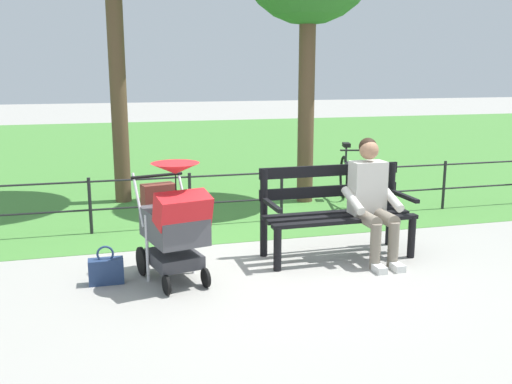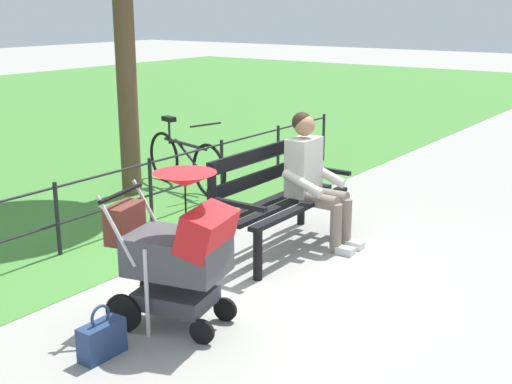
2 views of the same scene
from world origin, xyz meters
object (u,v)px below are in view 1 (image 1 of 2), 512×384
park_bench (335,207)px  person_on_bench (372,196)px  handbag (106,270)px  stroller (174,221)px  bicycle (349,181)px

park_bench → person_on_bench: (-0.31, 0.22, 0.15)m
handbag → person_on_bench: bearing=-179.6°
stroller → bicycle: (-2.88, -2.47, -0.23)m
park_bench → stroller: stroller is taller
person_on_bench → stroller: (2.08, 0.13, -0.08)m
park_bench → handbag: size_ratio=4.34×
person_on_bench → stroller: person_on_bench is taller
person_on_bench → bicycle: (-0.81, -2.34, -0.31)m
park_bench → handbag: 2.45m
person_on_bench → bicycle: 2.49m
park_bench → handbag: (2.40, 0.24, -0.40)m
stroller → park_bench: bearing=-168.6°
stroller → handbag: 0.80m
stroller → bicycle: bearing=-139.4°
person_on_bench → stroller: size_ratio=1.11×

